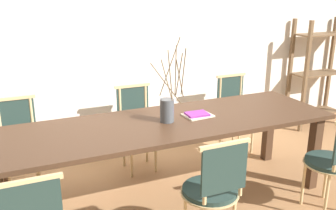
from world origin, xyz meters
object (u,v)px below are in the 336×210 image
at_px(chair_near_center, 335,159).
at_px(book_stack, 197,115).
at_px(chair_far_center, 235,110).
at_px(dining_table, 168,131).
at_px(vase_centerpiece, 167,108).
at_px(shelving_rack, 318,74).

xyz_separation_m(chair_near_center, book_stack, (-0.92, 0.76, 0.28)).
bearing_deg(chair_near_center, chair_far_center, 90.92).
relative_size(dining_table, chair_near_center, 3.28).
xyz_separation_m(vase_centerpiece, book_stack, (0.31, 0.02, -0.11)).
distance_m(book_stack, shelving_rack, 2.64).
xyz_separation_m(dining_table, chair_near_center, (1.22, -0.74, -0.18)).
relative_size(dining_table, book_stack, 11.31).
distance_m(chair_far_center, vase_centerpiece, 1.47).
height_order(chair_far_center, shelving_rack, shelving_rack).
height_order(chair_near_center, vase_centerpiece, vase_centerpiece).
distance_m(chair_near_center, book_stack, 1.23).
bearing_deg(shelving_rack, book_stack, -157.52).
relative_size(chair_near_center, vase_centerpiece, 1.26).
bearing_deg(vase_centerpiece, dining_table, 7.12).
bearing_deg(chair_far_center, chair_near_center, 90.92).
height_order(vase_centerpiece, shelving_rack, vase_centerpiece).
height_order(chair_near_center, shelving_rack, shelving_rack).
bearing_deg(chair_near_center, dining_table, 148.85).
bearing_deg(dining_table, vase_centerpiece, -172.88).
bearing_deg(chair_near_center, shelving_rack, 49.29).
distance_m(vase_centerpiece, book_stack, 0.33).
xyz_separation_m(dining_table, chair_far_center, (1.20, 0.74, -0.18)).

